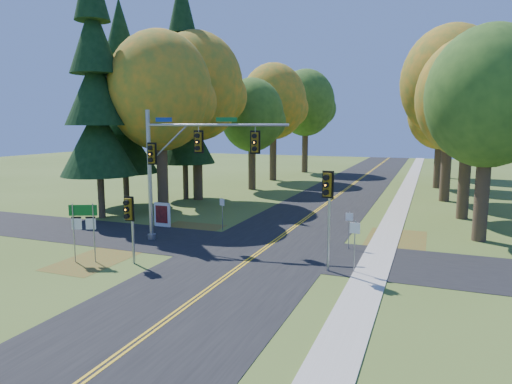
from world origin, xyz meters
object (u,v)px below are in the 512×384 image
(traffic_mast, at_px, (182,158))
(route_sign_cluster, at_px, (83,221))
(east_signal_pole, at_px, (328,196))
(info_kiosk, at_px, (162,215))

(traffic_mast, distance_m, route_sign_cluster, 6.74)
(traffic_mast, bearing_deg, route_sign_cluster, -124.83)
(east_signal_pole, relative_size, info_kiosk, 2.92)
(east_signal_pole, bearing_deg, route_sign_cluster, -158.21)
(traffic_mast, distance_m, east_signal_pole, 9.74)
(traffic_mast, relative_size, route_sign_cluster, 2.81)
(east_signal_pole, xyz_separation_m, route_sign_cluster, (-11.89, -2.84, -1.54))
(route_sign_cluster, xyz_separation_m, info_kiosk, (-0.81, 8.45, -1.32))
(traffic_mast, bearing_deg, east_signal_pole, -25.19)
(east_signal_pole, xyz_separation_m, info_kiosk, (-12.71, 5.60, -2.86))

